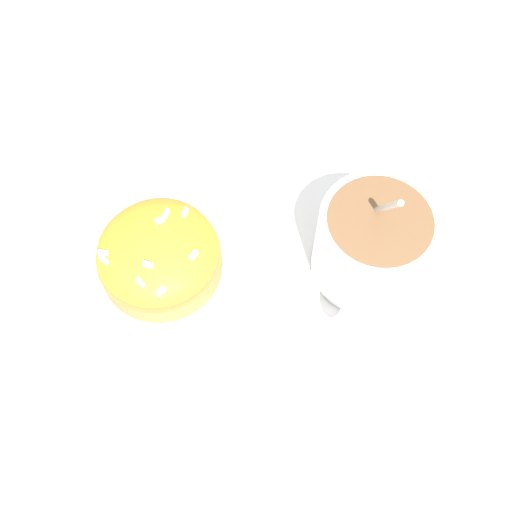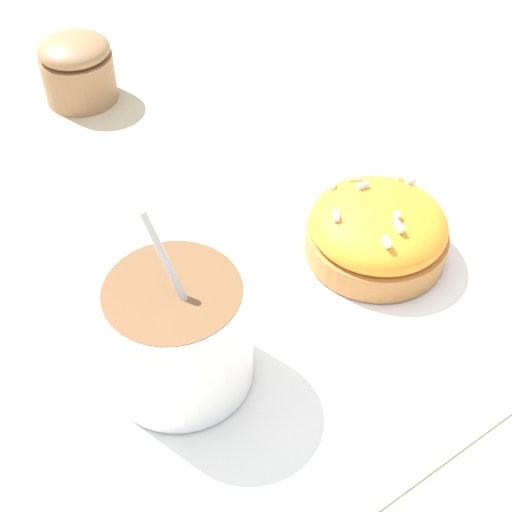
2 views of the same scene
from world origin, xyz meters
name	(u,v)px [view 1 (image 1 of 2)]	position (x,y,z in m)	size (l,w,h in m)	color
ground_plane	(265,279)	(0.00, 0.00, 0.00)	(3.00, 3.00, 0.00)	#C6B793
paper_napkin	(265,278)	(0.00, 0.00, 0.00)	(0.33, 0.31, 0.00)	white
coffee_cup	(372,244)	(-0.08, -0.01, 0.04)	(0.08, 0.10, 0.11)	white
frosted_pastry	(159,255)	(0.08, -0.01, 0.02)	(0.09, 0.09, 0.05)	#B2753D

